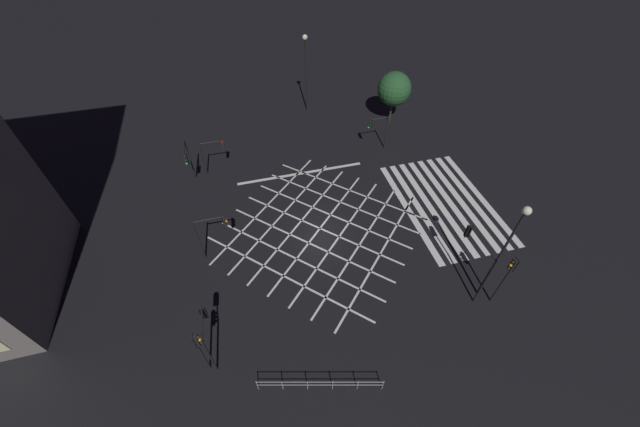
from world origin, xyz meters
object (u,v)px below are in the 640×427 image
traffic_light_se_cross (377,127)px  street_lamp_east (509,240)px  traffic_light_ne_main (187,158)px  street_lamp_west (306,60)px  traffic_light_ne_cross (214,150)px  traffic_light_sw_cross (508,273)px  traffic_light_nw_main (206,329)px  street_tree_near (394,89)px  traffic_light_median_north (213,228)px  traffic_light_nw_cross (199,346)px  traffic_light_sw_main (476,252)px

traffic_light_se_cross → street_lamp_east: street_lamp_east is taller
traffic_light_ne_main → street_lamp_west: bearing=128.5°
traffic_light_ne_cross → traffic_light_sw_cross: bearing=-48.0°
traffic_light_nw_main → street_tree_near: 27.48m
traffic_light_median_north → street_tree_near: 22.38m
traffic_light_ne_cross → traffic_light_sw_cross: size_ratio=0.74×
traffic_light_nw_cross → street_lamp_east: 16.97m
traffic_light_se_cross → traffic_light_ne_cross: size_ratio=1.05×
street_tree_near → traffic_light_ne_main: bearing=105.1°
street_tree_near → traffic_light_nw_cross: bearing=137.4°
traffic_light_se_cross → traffic_light_ne_main: (-0.97, 16.29, 0.41)m
street_lamp_east → traffic_light_ne_main: bearing=48.5°
traffic_light_ne_cross → traffic_light_nw_cross: traffic_light_nw_cross is taller
street_lamp_west → traffic_light_se_cross: bearing=-152.3°
traffic_light_sw_cross → traffic_light_nw_cross: bearing=-1.0°
traffic_light_ne_main → street_lamp_west: size_ratio=0.51×
street_lamp_east → traffic_light_ne_cross: bearing=42.4°
traffic_light_sw_main → traffic_light_ne_main: bearing=49.6°
street_lamp_west → traffic_light_nw_cross: bearing=155.5°
traffic_light_ne_main → street_lamp_west: (9.44, -11.85, 2.56)m
traffic_light_sw_main → street_tree_near: 19.70m
traffic_light_se_cross → street_lamp_east: (-16.19, -0.92, 2.86)m
traffic_light_median_north → traffic_light_nw_cross: size_ratio=0.97×
traffic_light_sw_cross → traffic_light_median_north: 18.01m
traffic_light_ne_main → traffic_light_se_cross: bearing=93.4°
traffic_light_ne_main → traffic_light_sw_main: bearing=49.6°
traffic_light_nw_cross → traffic_light_sw_main: bearing=5.0°
traffic_light_ne_main → traffic_light_nw_cross: (-15.61, -0.44, -0.09)m
street_lamp_east → street_lamp_west: size_ratio=1.01×
traffic_light_nw_main → traffic_light_median_north: 6.83m
traffic_light_sw_cross → traffic_light_median_north: bearing=-26.6°
traffic_light_sw_main → traffic_light_ne_cross: (15.56, 14.62, -0.85)m
traffic_light_ne_main → street_tree_near: 20.35m
traffic_light_sw_cross → street_lamp_west: bearing=-77.1°
traffic_light_sw_cross → traffic_light_median_north: (8.07, 16.10, -0.36)m
traffic_light_sw_cross → street_tree_near: (21.20, -2.01, 0.34)m
traffic_light_sw_cross → street_lamp_east: bearing=-58.6°
traffic_light_sw_cross → street_lamp_east: (0.69, 0.42, 2.21)m
traffic_light_sw_main → traffic_light_sw_cross: 1.99m
traffic_light_ne_cross → traffic_light_se_cross: bearing=-1.6°
traffic_light_nw_main → traffic_light_sw_cross: bearing=-94.4°
street_tree_near → traffic_light_sw_main: bearing=171.3°
traffic_light_nw_cross → street_lamp_west: size_ratio=0.51×
street_lamp_east → street_lamp_west: (24.66, 5.36, 0.12)m
traffic_light_sw_main → street_tree_near: (19.47, -2.99, 0.25)m
traffic_light_nw_cross → street_lamp_west: street_lamp_west is taller
traffic_light_sw_main → traffic_light_sw_cross: bearing=-150.5°
traffic_light_sw_main → traffic_light_nw_cross: size_ratio=1.11×
traffic_light_sw_cross → traffic_light_nw_cross: 17.20m
traffic_light_se_cross → traffic_light_ne_cross: bearing=-1.6°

